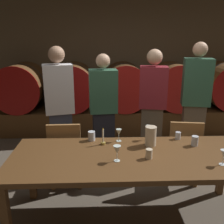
{
  "coord_description": "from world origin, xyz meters",
  "views": [
    {
      "loc": [
        -0.44,
        -2.45,
        1.9
      ],
      "look_at": [
        -0.34,
        0.22,
        1.08
      ],
      "focal_mm": 40.48,
      "sensor_mm": 36.0,
      "label": 1
    }
  ],
  "objects_px": {
    "guest_center_right": "(152,109)",
    "cup_far_left": "(92,136)",
    "cup_far_right": "(195,141)",
    "dining_table": "(132,161)",
    "chair_left": "(66,151)",
    "cup_center_left": "(148,154)",
    "pitcher": "(151,136)",
    "wine_barrel_center": "(124,86)",
    "wine_glass_far_right": "(224,154)",
    "chair_right": "(183,148)",
    "guest_far_left": "(60,110)",
    "wine_glass_center_right": "(148,130)",
    "wine_barrel_left": "(73,86)",
    "guest_center_left": "(103,112)",
    "wine_glass_far_left": "(117,150)",
    "wine_barrel_right": "(173,85)",
    "candle_center": "(103,140)",
    "wine_barrel_far_left": "(22,87)",
    "guest_far_right": "(195,106)",
    "wine_glass_center_left": "(119,133)",
    "cup_center_right": "(178,136)"
  },
  "relations": [
    {
      "from": "chair_left",
      "to": "pitcher",
      "type": "height_order",
      "value": "pitcher"
    },
    {
      "from": "cup_center_left",
      "to": "cup_far_right",
      "type": "xyz_separation_m",
      "value": [
        0.55,
        0.28,
        0.01
      ]
    },
    {
      "from": "guest_far_left",
      "to": "cup_far_right",
      "type": "bearing_deg",
      "value": 137.97
    },
    {
      "from": "wine_barrel_right",
      "to": "dining_table",
      "type": "xyz_separation_m",
      "value": [
        -1.13,
        -2.7,
        -0.23
      ]
    },
    {
      "from": "wine_glass_center_left",
      "to": "cup_center_right",
      "type": "bearing_deg",
      "value": 3.0
    },
    {
      "from": "wine_barrel_center",
      "to": "cup_far_right",
      "type": "height_order",
      "value": "wine_barrel_center"
    },
    {
      "from": "wine_glass_center_right",
      "to": "guest_center_left",
      "type": "bearing_deg",
      "value": 123.88
    },
    {
      "from": "guest_far_left",
      "to": "wine_glass_center_right",
      "type": "bearing_deg",
      "value": 135.45
    },
    {
      "from": "cup_center_left",
      "to": "cup_far_left",
      "type": "bearing_deg",
      "value": 140.92
    },
    {
      "from": "wine_glass_far_left",
      "to": "candle_center",
      "type": "bearing_deg",
      "value": 108.94
    },
    {
      "from": "wine_glass_center_left",
      "to": "wine_glass_far_right",
      "type": "distance_m",
      "value": 1.09
    },
    {
      "from": "wine_barrel_center",
      "to": "guest_far_right",
      "type": "distance_m",
      "value": 1.79
    },
    {
      "from": "wine_barrel_far_left",
      "to": "wine_barrel_center",
      "type": "height_order",
      "value": "same"
    },
    {
      "from": "wine_barrel_center",
      "to": "chair_left",
      "type": "distance_m",
      "value": 2.27
    },
    {
      "from": "wine_barrel_left",
      "to": "pitcher",
      "type": "bearing_deg",
      "value": -65.95
    },
    {
      "from": "chair_left",
      "to": "guest_far_right",
      "type": "xyz_separation_m",
      "value": [
        1.78,
        0.48,
        0.44
      ]
    },
    {
      "from": "cup_far_right",
      "to": "guest_center_right",
      "type": "bearing_deg",
      "value": 106.06
    },
    {
      "from": "guest_center_right",
      "to": "cup_far_left",
      "type": "xyz_separation_m",
      "value": [
        -0.84,
        -0.79,
        -0.08
      ]
    },
    {
      "from": "wine_barrel_left",
      "to": "wine_glass_center_left",
      "type": "distance_m",
      "value": 2.47
    },
    {
      "from": "wine_barrel_far_left",
      "to": "candle_center",
      "type": "bearing_deg",
      "value": -56.9
    },
    {
      "from": "wine_barrel_far_left",
      "to": "guest_center_left",
      "type": "xyz_separation_m",
      "value": [
        1.59,
        -1.55,
        -0.07
      ]
    },
    {
      "from": "wine_barrel_center",
      "to": "pitcher",
      "type": "relative_size",
      "value": 4.48
    },
    {
      "from": "wine_barrel_left",
      "to": "guest_center_right",
      "type": "bearing_deg",
      "value": -49.59
    },
    {
      "from": "pitcher",
      "to": "wine_glass_far_left",
      "type": "distance_m",
      "value": 0.51
    },
    {
      "from": "guest_far_right",
      "to": "candle_center",
      "type": "relative_size",
      "value": 9.1
    },
    {
      "from": "cup_far_right",
      "to": "dining_table",
      "type": "bearing_deg",
      "value": -163.29
    },
    {
      "from": "guest_far_right",
      "to": "cup_center_left",
      "type": "relative_size",
      "value": 18.38
    },
    {
      "from": "cup_far_left",
      "to": "chair_left",
      "type": "bearing_deg",
      "value": 141.36
    },
    {
      "from": "wine_glass_far_right",
      "to": "pitcher",
      "type": "bearing_deg",
      "value": 142.39
    },
    {
      "from": "wine_barrel_center",
      "to": "wine_glass_far_right",
      "type": "bearing_deg",
      "value": -77.04
    },
    {
      "from": "wine_barrel_right",
      "to": "cup_far_right",
      "type": "relative_size",
      "value": 8.74
    },
    {
      "from": "chair_left",
      "to": "cup_center_left",
      "type": "distance_m",
      "value": 1.21
    },
    {
      "from": "guest_center_left",
      "to": "candle_center",
      "type": "distance_m",
      "value": 0.88
    },
    {
      "from": "wine_glass_far_right",
      "to": "chair_right",
      "type": "bearing_deg",
      "value": 93.97
    },
    {
      "from": "guest_center_left",
      "to": "cup_center_right",
      "type": "height_order",
      "value": "guest_center_left"
    },
    {
      "from": "wine_glass_far_right",
      "to": "cup_far_right",
      "type": "height_order",
      "value": "wine_glass_far_right"
    },
    {
      "from": "guest_far_left",
      "to": "wine_glass_center_right",
      "type": "height_order",
      "value": "guest_far_left"
    },
    {
      "from": "cup_center_left",
      "to": "wine_barrel_left",
      "type": "bearing_deg",
      "value": 110.31
    },
    {
      "from": "wine_barrel_left",
      "to": "cup_center_right",
      "type": "xyz_separation_m",
      "value": [
        1.45,
        -2.31,
        -0.13
      ]
    },
    {
      "from": "wine_barrel_center",
      "to": "wine_barrel_far_left",
      "type": "bearing_deg",
      "value": 180.0
    },
    {
      "from": "wine_glass_center_left",
      "to": "cup_far_right",
      "type": "xyz_separation_m",
      "value": [
        0.81,
        -0.15,
        -0.05
      ]
    },
    {
      "from": "pitcher",
      "to": "wine_glass_far_right",
      "type": "xyz_separation_m",
      "value": [
        0.59,
        -0.45,
        0.0
      ]
    },
    {
      "from": "guest_far_left",
      "to": "wine_barrel_left",
      "type": "bearing_deg",
      "value": -103.29
    },
    {
      "from": "wine_glass_far_left",
      "to": "guest_far_left",
      "type": "bearing_deg",
      "value": 121.38
    },
    {
      "from": "guest_center_left",
      "to": "pitcher",
      "type": "relative_size",
      "value": 7.81
    },
    {
      "from": "cup_far_left",
      "to": "guest_center_right",
      "type": "bearing_deg",
      "value": 43.37
    },
    {
      "from": "wine_glass_far_left",
      "to": "wine_glass_center_left",
      "type": "xyz_separation_m",
      "value": [
        0.05,
        0.46,
        -0.01
      ]
    },
    {
      "from": "cup_far_right",
      "to": "candle_center",
      "type": "bearing_deg",
      "value": 176.2
    },
    {
      "from": "chair_right",
      "to": "wine_glass_center_right",
      "type": "xyz_separation_m",
      "value": [
        -0.52,
        -0.28,
        0.38
      ]
    },
    {
      "from": "guest_center_right",
      "to": "pitcher",
      "type": "distance_m",
      "value": 0.97
    }
  ]
}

